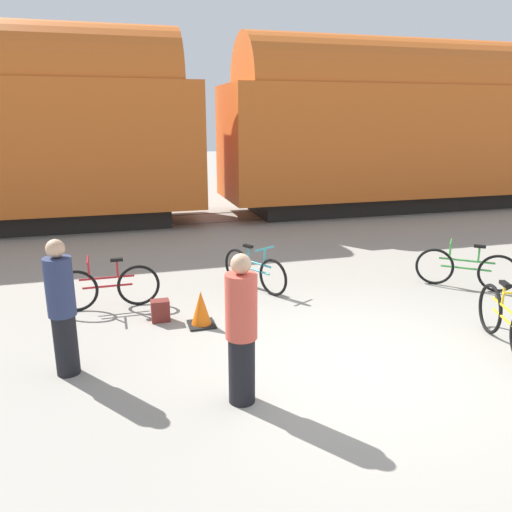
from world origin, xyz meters
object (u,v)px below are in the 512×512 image
bicycle_maroon (108,287)px  bicycle_green (466,269)px  backpack (160,311)px  traffic_cone (201,310)px  bicycle_yellow (506,321)px  person_in_red (241,330)px  freight_train (211,123)px  person_in_navy (62,308)px  bicycle_teal (254,270)px

bicycle_maroon → bicycle_green: bicycle_maroon is taller
backpack → traffic_cone: traffic_cone is taller
bicycle_green → backpack: (-5.56, -0.03, -0.20)m
bicycle_maroon → backpack: (0.77, -0.78, -0.20)m
bicycle_yellow → person_in_red: size_ratio=0.99×
freight_train → bicycle_yellow: bearing=-78.3°
bicycle_maroon → person_in_red: 3.64m
person_in_red → person_in_navy: (-1.91, 1.19, 0.00)m
bicycle_green → bicycle_teal: bearing=165.0°
freight_train → backpack: (-2.37, -7.81, -2.70)m
bicycle_teal → traffic_cone: bearing=-131.6°
freight_train → bicycle_maroon: bearing=-114.1°
backpack → bicycle_yellow: bearing=-26.6°
person_in_red → backpack: size_ratio=5.03×
freight_train → person_in_red: freight_train is taller
bicycle_green → bicycle_yellow: bearing=-116.2°
person_in_navy → bicycle_yellow: bearing=51.1°
freight_train → person_in_navy: (-3.62, -9.15, -2.00)m
bicycle_green → traffic_cone: size_ratio=2.56×
bicycle_teal → bicycle_maroon: bearing=-174.1°
bicycle_yellow → backpack: 4.98m
bicycle_maroon → bicycle_green: (6.33, -0.74, -0.00)m
bicycle_teal → backpack: bicycle_teal is taller
traffic_cone → backpack: bearing=149.5°
bicycle_maroon → person_in_navy: (-0.48, -2.12, 0.49)m
bicycle_teal → person_in_red: size_ratio=0.85×
person_in_navy → backpack: bearing=106.9°
freight_train → bicycle_teal: freight_train is taller
bicycle_maroon → bicycle_yellow: bearing=-29.9°
bicycle_green → bicycle_maroon: bearing=173.3°
bicycle_teal → traffic_cone: (-1.23, -1.38, -0.10)m
bicycle_green → freight_train: bearing=112.3°
person_in_navy → traffic_cone: 2.18m
freight_train → person_in_navy: 10.05m
bicycle_maroon → bicycle_yellow: bicycle_yellow is taller
bicycle_yellow → traffic_cone: (-3.87, 1.88, -0.13)m
person_in_navy → backpack: size_ratio=5.03×
bicycle_maroon → traffic_cone: bicycle_maroon is taller
freight_train → bicycle_teal: 7.24m
freight_train → bicycle_maroon: size_ratio=30.51×
bicycle_green → person_in_navy: person_in_navy is taller
bicycle_maroon → person_in_navy: 2.23m
bicycle_green → traffic_cone: bicycle_green is taller
person_in_navy → freight_train: bearing=128.3°
freight_train → traffic_cone: size_ratio=93.84×
bicycle_maroon → bicycle_teal: size_ratio=1.16×
person_in_red → traffic_cone: (-0.08, 2.20, -0.60)m
person_in_red → backpack: 2.71m
person_in_red → person_in_navy: bearing=-135.6°
bicycle_green → backpack: bearing=-179.6°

